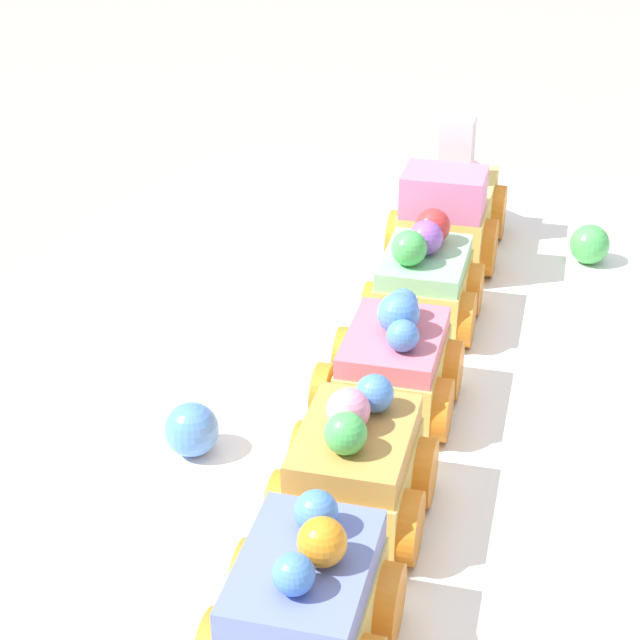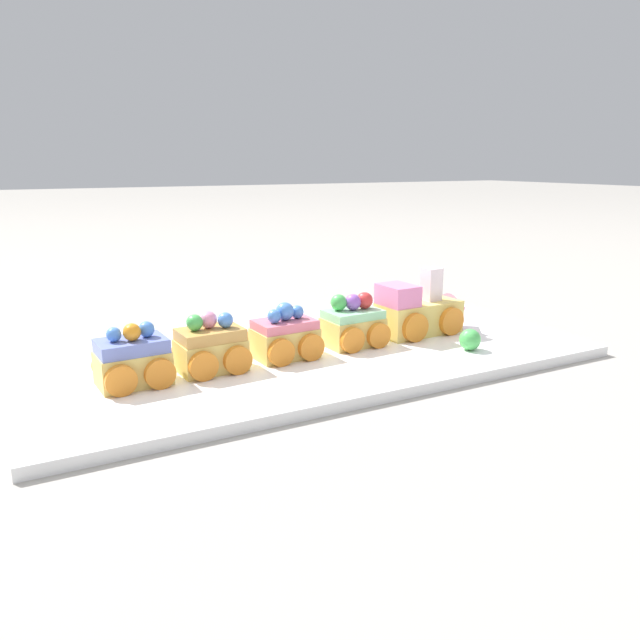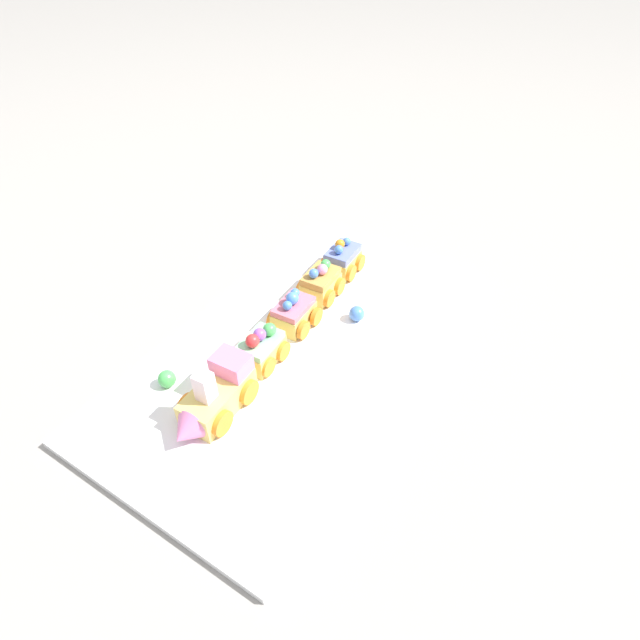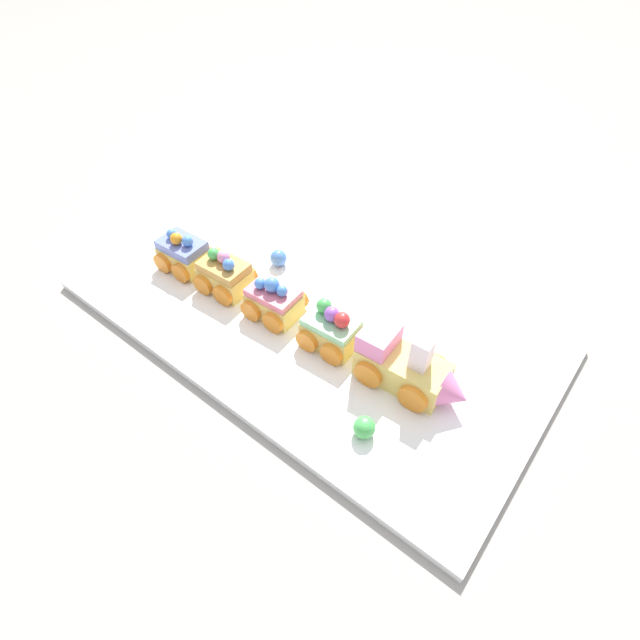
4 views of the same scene
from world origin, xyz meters
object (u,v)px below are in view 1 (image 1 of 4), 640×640
at_px(cake_car_blueberry, 305,609).
at_px(gumball_blue, 192,430).
at_px(cake_car_strawberry, 394,369).
at_px(cake_train_locomotive, 451,208).
at_px(cake_car_mint, 423,284).
at_px(cake_car_caramel, 355,473).
at_px(gumball_green, 590,244).

distance_m(cake_car_blueberry, gumball_blue, 0.14).
bearing_deg(cake_car_strawberry, cake_train_locomotive, 0.06).
distance_m(cake_car_mint, gumball_blue, 0.17).
relative_size(cake_train_locomotive, cake_car_mint, 1.94).
bearing_deg(cake_car_mint, cake_car_blueberry, -179.91).
bearing_deg(cake_car_mint, cake_car_caramel, -179.93).
distance_m(cake_car_blueberry, gumball_green, 0.38).
relative_size(cake_car_mint, cake_car_strawberry, 1.00).
relative_size(cake_car_mint, gumball_blue, 2.79).
height_order(cake_train_locomotive, cake_car_strawberry, cake_train_locomotive).
relative_size(cake_train_locomotive, cake_car_blueberry, 1.94).
relative_size(cake_train_locomotive, cake_car_caramel, 1.94).
distance_m(gumball_blue, gumball_green, 0.31).
bearing_deg(gumball_blue, cake_car_blueberry, -140.10).
distance_m(cake_car_caramel, cake_car_blueberry, 0.08).
height_order(cake_car_strawberry, cake_car_blueberry, same).
relative_size(cake_car_strawberry, gumball_green, 2.81).
distance_m(cake_car_strawberry, cake_car_caramel, 0.09).
bearing_deg(gumball_green, cake_car_caramel, 165.61).
bearing_deg(gumball_green, cake_car_blueberry, 169.34).
xyz_separation_m(cake_car_strawberry, gumball_blue, (-0.06, 0.08, -0.01)).
xyz_separation_m(cake_car_strawberry, gumball_green, (0.20, -0.08, -0.01)).
xyz_separation_m(cake_car_mint, cake_car_strawberry, (-0.09, -0.01, -0.00)).
distance_m(cake_train_locomotive, cake_car_strawberry, 0.20).
bearing_deg(gumball_blue, cake_car_strawberry, -51.50).
relative_size(cake_car_caramel, gumball_blue, 2.79).
height_order(cake_car_blueberry, gumball_green, cake_car_blueberry).
bearing_deg(cake_car_strawberry, cake_car_mint, 0.28).
bearing_deg(cake_car_mint, gumball_blue, 151.43).
distance_m(cake_car_mint, gumball_green, 0.14).
bearing_deg(gumball_blue, cake_train_locomotive, -14.62).
distance_m(cake_car_strawberry, gumball_green, 0.22).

